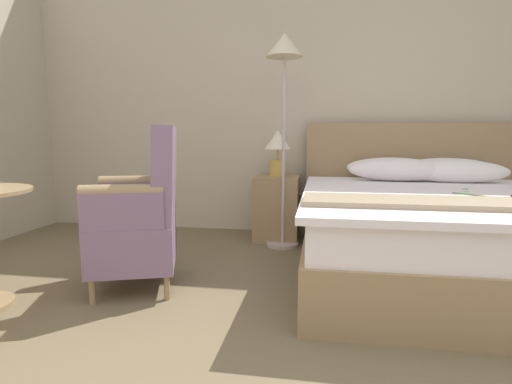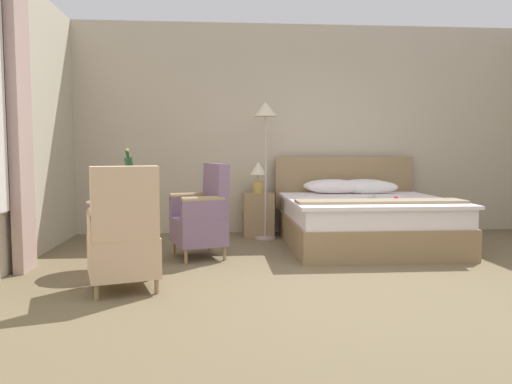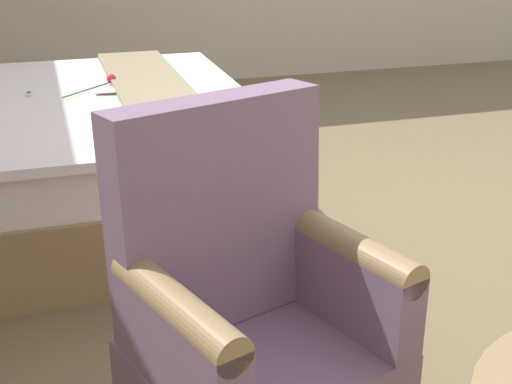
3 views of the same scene
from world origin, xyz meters
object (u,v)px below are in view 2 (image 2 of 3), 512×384
(nightstand, at_px, (258,214))
(armchair_by_window, at_px, (203,216))
(floor_lamp_brass, at_px, (266,127))
(champagne_bucket, at_px, (129,184))
(armchair_facing_bed, at_px, (124,239))
(snack_plate, at_px, (105,201))
(side_table_round, at_px, (122,226))
(wine_glass_near_edge, at_px, (109,192))
(bed, at_px, (363,218))
(wine_glass_near_bucket, at_px, (108,190))
(bedside_lamp, at_px, (258,173))

(nightstand, xyz_separation_m, armchair_by_window, (-0.72, -1.33, 0.16))
(nightstand, xyz_separation_m, floor_lamp_brass, (0.08, -0.24, 1.18))
(champagne_bucket, height_order, armchair_facing_bed, champagne_bucket)
(champagne_bucket, xyz_separation_m, snack_plate, (-0.20, -0.17, -0.15))
(side_table_round, relative_size, wine_glass_near_edge, 4.69)
(nightstand, bearing_deg, champagne_bucket, -128.75)
(nightstand, height_order, snack_plate, snack_plate)
(floor_lamp_brass, relative_size, armchair_facing_bed, 1.73)
(wine_glass_near_edge, xyz_separation_m, armchair_facing_bed, (0.25, -0.68, -0.34))
(bed, distance_m, side_table_round, 2.94)
(wine_glass_near_bucket, distance_m, armchair_facing_bed, 1.02)
(bed, xyz_separation_m, nightstand, (-1.24, 0.79, -0.04))
(bed, bearing_deg, bedside_lamp, 147.72)
(floor_lamp_brass, bearing_deg, bed, -24.94)
(floor_lamp_brass, height_order, wine_glass_near_bucket, floor_lamp_brass)
(armchair_facing_bed, bearing_deg, armchair_by_window, 65.06)
(wine_glass_near_edge, bearing_deg, bed, 22.69)
(wine_glass_near_bucket, bearing_deg, wine_glass_near_edge, -74.64)
(bedside_lamp, bearing_deg, champagne_bucket, -128.75)
(side_table_round, relative_size, armchair_by_window, 0.66)
(bedside_lamp, distance_m, floor_lamp_brass, 0.66)
(wine_glass_near_edge, height_order, armchair_by_window, armchair_by_window)
(side_table_round, bearing_deg, bed, 20.61)
(side_table_round, bearing_deg, snack_plate, -133.12)
(wine_glass_near_bucket, height_order, wine_glass_near_edge, wine_glass_near_edge)
(floor_lamp_brass, bearing_deg, wine_glass_near_edge, -133.91)
(champagne_bucket, bearing_deg, wine_glass_near_bucket, 169.05)
(bed, height_order, side_table_round, bed)
(floor_lamp_brass, distance_m, armchair_by_window, 1.70)
(wine_glass_near_bucket, xyz_separation_m, snack_plate, (0.02, -0.21, -0.09))
(bedside_lamp, relative_size, floor_lamp_brass, 0.23)
(nightstand, xyz_separation_m, side_table_round, (-1.51, -1.82, 0.13))
(armchair_by_window, bearing_deg, snack_plate, -145.63)
(bed, relative_size, side_table_round, 3.08)
(floor_lamp_brass, distance_m, armchair_facing_bed, 2.98)
(wine_glass_near_edge, distance_m, armchair_by_window, 1.12)
(champagne_bucket, height_order, snack_plate, champagne_bucket)
(snack_plate, bearing_deg, bedside_lamp, 50.16)
(floor_lamp_brass, relative_size, champagne_bucket, 3.53)
(floor_lamp_brass, bearing_deg, armchair_facing_bed, -120.42)
(side_table_round, height_order, wine_glass_near_bucket, wine_glass_near_bucket)
(bedside_lamp, distance_m, side_table_round, 2.40)
(nightstand, height_order, floor_lamp_brass, floor_lamp_brass)
(wine_glass_near_edge, xyz_separation_m, snack_plate, (-0.04, 0.02, -0.09))
(snack_plate, bearing_deg, bed, 22.07)
(floor_lamp_brass, bearing_deg, wine_glass_near_bucket, -139.05)
(bed, xyz_separation_m, armchair_by_window, (-1.97, -0.55, 0.12))
(bedside_lamp, bearing_deg, wine_glass_near_bucket, -133.43)
(armchair_facing_bed, bearing_deg, bedside_lamp, 63.26)
(floor_lamp_brass, height_order, armchair_by_window, floor_lamp_brass)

